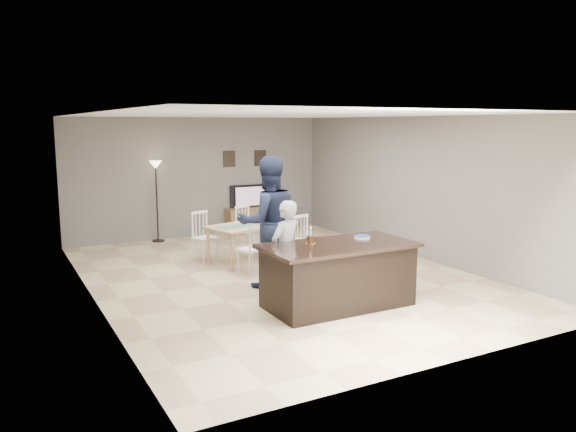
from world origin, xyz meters
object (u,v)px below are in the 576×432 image
tv_console (251,220)px  dining_table (249,231)px  woman (286,251)px  man (268,222)px  floor_lamp (156,179)px  plate_stack (362,237)px  television (250,196)px  birthday_cake (311,239)px  kitchen_island (338,275)px

tv_console → dining_table: dining_table is taller
woman → dining_table: 2.46m
man → floor_lamp: 4.30m
plate_stack → man: bearing=128.2°
television → woman: woman is taller
man → plate_stack: man is taller
man → birthday_cake: 1.14m
kitchen_island → tv_console: size_ratio=1.79×
woman → dining_table: (0.51, 2.40, -0.15)m
kitchen_island → plate_stack: size_ratio=9.07×
plate_stack → birthday_cake: bearing=175.8°
woman → man: 0.86m
kitchen_island → television: 5.78m
television → plate_stack: bearing=82.9°
kitchen_island → floor_lamp: 5.76m
man → kitchen_island: bearing=116.2°
floor_lamp → plate_stack: bearing=-74.1°
woman → birthday_cake: (0.22, -0.33, 0.22)m
woman → floor_lamp: bearing=-105.1°
television → woman: size_ratio=0.62×
kitchen_island → man: (-0.43, 1.35, 0.58)m
kitchen_island → floor_lamp: floor_lamp is taller
birthday_cake → television: bearing=74.3°
television → floor_lamp: size_ratio=0.52×
television → woman: bearing=71.1°
dining_table → plate_stack: bearing=-94.6°
birthday_cake → kitchen_island: bearing=-33.6°
television → floor_lamp: (-2.24, -0.05, 0.51)m
woman → man: bearing=-119.0°
television → birthday_cake: (-1.52, -5.42, 0.09)m
kitchen_island → birthday_cake: size_ratio=9.15×
man → floor_lamp: (-0.61, 4.24, 0.34)m
man → dining_table: bearing=-95.2°
tv_console → dining_table: size_ratio=0.59×
kitchen_island → woman: size_ratio=1.45×
kitchen_island → dining_table: (-0.04, 2.95, 0.14)m
man → television: bearing=-102.2°
plate_stack → dining_table: bearing=101.1°
tv_console → dining_table: bearing=-115.3°
plate_stack → dining_table: 2.87m
tv_console → plate_stack: plate_stack is taller
man → dining_table: (0.39, 1.60, -0.44)m
woman → birthday_cake: 0.45m
television → woman: 5.38m
floor_lamp → dining_table: bearing=-69.2°
tv_console → woman: size_ratio=0.81×
kitchen_island → television: size_ratio=2.35×
kitchen_island → dining_table: 2.95m
kitchen_island → man: bearing=107.6°
woman → dining_table: bearing=-122.6°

